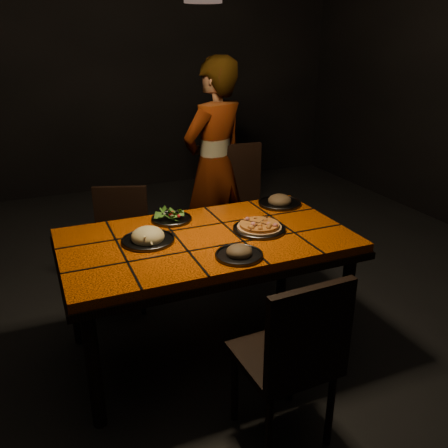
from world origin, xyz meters
name	(u,v)px	position (x,y,z in m)	size (l,w,h in m)	color
room_shell	(204,99)	(0.00, 0.00, 1.50)	(6.04, 7.04, 3.08)	black
dining_table	(207,249)	(0.00, 0.00, 0.67)	(1.62, 0.92, 0.75)	#E35607
chair_near	(294,354)	(0.08, -0.84, 0.51)	(0.42, 0.42, 0.89)	black
chair_far_left	(121,239)	(-0.34, 0.79, 0.47)	(0.48, 0.48, 0.83)	black
chair_far_right	(239,200)	(0.64, 0.96, 0.57)	(0.48, 0.48, 1.00)	black
diner	(215,166)	(0.50, 1.10, 0.83)	(0.61, 0.40, 1.67)	brown
plate_pizza	(259,228)	(0.31, -0.04, 0.77)	(0.36, 0.36, 0.04)	#36363B
plate_pasta	(148,237)	(-0.32, 0.05, 0.77)	(0.29, 0.29, 0.10)	#36363B
plate_salad	(171,217)	(-0.11, 0.31, 0.78)	(0.25, 0.25, 0.07)	#36363B
plate_mushroom_a	(239,253)	(0.06, -0.31, 0.77)	(0.25, 0.25, 0.08)	#36363B
plate_mushroom_b	(280,201)	(0.64, 0.31, 0.77)	(0.29, 0.29, 0.09)	#36363B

